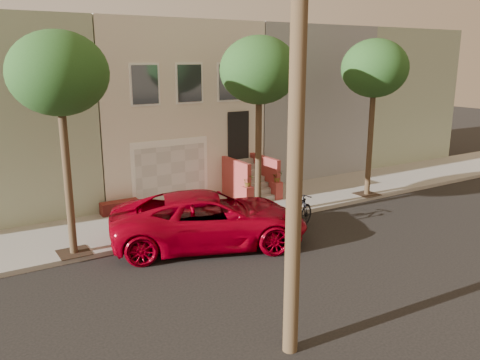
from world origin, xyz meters
TOP-DOWN VIEW (x-y plane):
  - ground at (0.00, 0.00)m, footprint 90.00×90.00m
  - sidewalk at (0.00, 5.35)m, footprint 40.00×3.70m
  - house_row at (0.00, 11.19)m, footprint 33.10×11.70m
  - tree_left at (-5.50, 3.90)m, footprint 2.70×2.57m
  - tree_mid at (1.00, 3.90)m, footprint 2.70×2.57m
  - tree_right at (6.50, 3.90)m, footprint 2.70×2.57m
  - pickup_truck at (-1.62, 2.68)m, footprint 6.64×4.73m
  - motorcycle at (1.56, 2.31)m, footprint 2.05×1.30m

SIDE VIEW (x-z plane):
  - ground at x=0.00m, z-range 0.00..0.00m
  - sidewalk at x=0.00m, z-range 0.00..0.15m
  - motorcycle at x=1.56m, z-range 0.00..1.20m
  - pickup_truck at x=-1.62m, z-range 0.00..1.68m
  - house_row at x=0.00m, z-range 0.14..7.14m
  - tree_left at x=-5.50m, z-range 2.11..8.41m
  - tree_mid at x=1.00m, z-range 2.11..8.41m
  - tree_right at x=6.50m, z-range 2.11..8.41m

